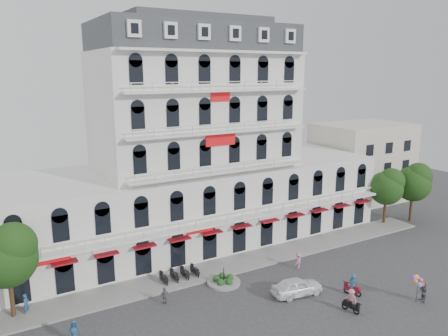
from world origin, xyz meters
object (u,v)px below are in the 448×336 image
parked_car (297,286)px  balloon_vendor (421,289)px  rider_center (351,300)px  rider_east (353,285)px

parked_car → balloon_vendor: size_ratio=1.95×
rider_center → parked_car: bearing=-168.5°
rider_east → balloon_vendor: size_ratio=0.81×
parked_car → rider_east: (4.37, -2.54, 0.15)m
rider_center → balloon_vendor: balloon_vendor is taller
balloon_vendor → rider_east: bearing=137.2°
parked_car → rider_center: size_ratio=2.29×
parked_car → rider_east: 5.06m
parked_car → rider_center: (2.09, -4.53, 0.28)m
rider_center → balloon_vendor: (6.52, -1.93, 0.17)m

